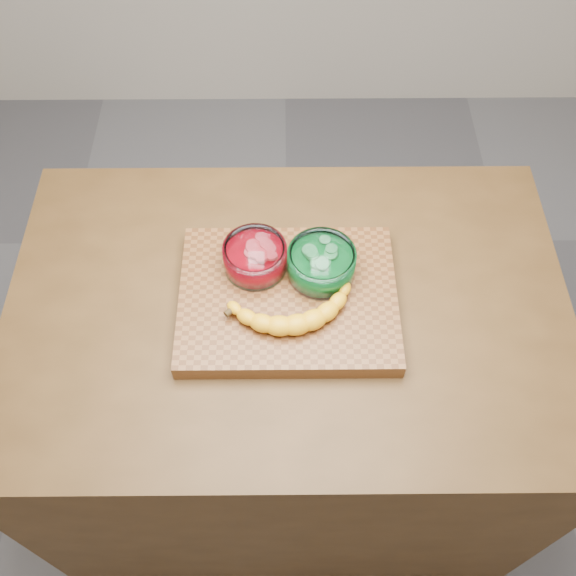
{
  "coord_description": "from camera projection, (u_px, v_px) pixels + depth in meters",
  "views": [
    {
      "loc": [
        -0.01,
        -0.73,
        2.04
      ],
      "look_at": [
        0.0,
        0.0,
        0.96
      ],
      "focal_mm": 40.0,
      "sensor_mm": 36.0,
      "label": 1
    }
  ],
  "objects": [
    {
      "name": "banana",
      "position": [
        290.0,
        307.0,
        1.28
      ],
      "size": [
        0.29,
        0.15,
        0.04
      ],
      "primitive_type": null,
      "color": "#F5AD15",
      "rests_on": "cutting_board"
    },
    {
      "name": "ground",
      "position": [
        288.0,
        452.0,
        2.1
      ],
      "size": [
        3.5,
        3.5,
        0.0
      ],
      "primitive_type": "plane",
      "color": "slate",
      "rests_on": "ground"
    },
    {
      "name": "cutting_board",
      "position": [
        288.0,
        299.0,
        1.34
      ],
      "size": [
        0.45,
        0.35,
        0.04
      ],
      "primitive_type": "cube",
      "color": "brown",
      "rests_on": "counter"
    },
    {
      "name": "bowl_green",
      "position": [
        321.0,
        264.0,
        1.32
      ],
      "size": [
        0.14,
        0.14,
        0.07
      ],
      "color": "white",
      "rests_on": "cutting_board"
    },
    {
      "name": "bowl_red",
      "position": [
        255.0,
        257.0,
        1.33
      ],
      "size": [
        0.13,
        0.13,
        0.06
      ],
      "color": "white",
      "rests_on": "cutting_board"
    },
    {
      "name": "counter",
      "position": [
        288.0,
        394.0,
        1.73
      ],
      "size": [
        1.2,
        0.8,
        0.9
      ],
      "primitive_type": "cube",
      "color": "#4E3317",
      "rests_on": "ground"
    }
  ]
}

